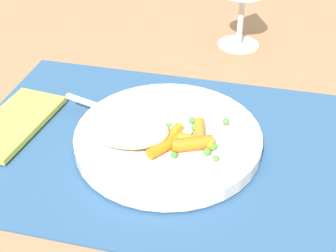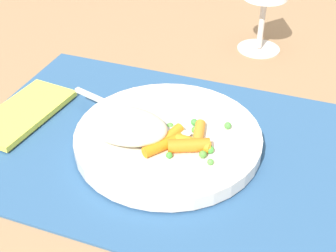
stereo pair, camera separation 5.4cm
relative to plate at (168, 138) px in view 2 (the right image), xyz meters
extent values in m
plane|color=#997551|center=(0.00, 0.00, -0.02)|extent=(2.40, 2.40, 0.00)
cube|color=#2D5684|center=(0.00, 0.00, -0.01)|extent=(0.52, 0.34, 0.01)
cylinder|color=silver|center=(0.00, 0.00, 0.00)|extent=(0.23, 0.23, 0.02)
ellipsoid|color=beige|center=(-0.05, -0.02, 0.02)|extent=(0.11, 0.07, 0.03)
cylinder|color=orange|center=(0.04, 0.00, 0.02)|extent=(0.02, 0.05, 0.01)
cylinder|color=orange|center=(0.04, -0.02, 0.02)|extent=(0.04, 0.02, 0.01)
cylinder|color=orange|center=(0.01, -0.03, 0.02)|extent=(0.04, 0.05, 0.01)
cylinder|color=orange|center=(0.01, -0.02, 0.02)|extent=(0.02, 0.05, 0.01)
cylinder|color=orange|center=(0.04, -0.03, 0.02)|extent=(0.05, 0.03, 0.02)
sphere|color=green|center=(0.00, -0.04, 0.01)|extent=(0.01, 0.01, 0.01)
sphere|color=#58A836|center=(0.03, 0.01, 0.01)|extent=(0.01, 0.01, 0.01)
sphere|color=green|center=(0.06, -0.02, 0.01)|extent=(0.01, 0.01, 0.01)
sphere|color=#59B13D|center=(0.01, -0.01, 0.01)|extent=(0.01, 0.01, 0.01)
sphere|color=green|center=(0.02, -0.04, 0.01)|extent=(0.01, 0.01, 0.01)
sphere|color=#4F9036|center=(0.05, -0.03, 0.01)|extent=(0.01, 0.01, 0.01)
sphere|color=green|center=(0.03, 0.03, 0.01)|extent=(0.01, 0.01, 0.01)
sphere|color=#4C963E|center=(0.07, 0.03, 0.01)|extent=(0.01, 0.01, 0.01)
sphere|color=#58AB43|center=(0.00, 0.01, 0.01)|extent=(0.01, 0.01, 0.01)
sphere|color=#55A842|center=(0.07, -0.04, 0.01)|extent=(0.01, 0.01, 0.01)
cube|color=silver|center=(0.01, 0.00, 0.01)|extent=(0.05, 0.03, 0.01)
cube|color=silver|center=(-0.08, 0.02, 0.01)|extent=(0.14, 0.05, 0.01)
cylinder|color=silver|center=(0.05, 0.31, -0.01)|extent=(0.07, 0.07, 0.00)
cylinder|color=silver|center=(0.05, 0.31, 0.03)|extent=(0.01, 0.01, 0.09)
cube|color=#EAE54C|center=(-0.21, -0.01, -0.01)|extent=(0.09, 0.15, 0.01)
camera|label=1|loc=(0.11, -0.44, 0.36)|focal=49.17mm
camera|label=2|loc=(0.16, -0.43, 0.36)|focal=49.17mm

